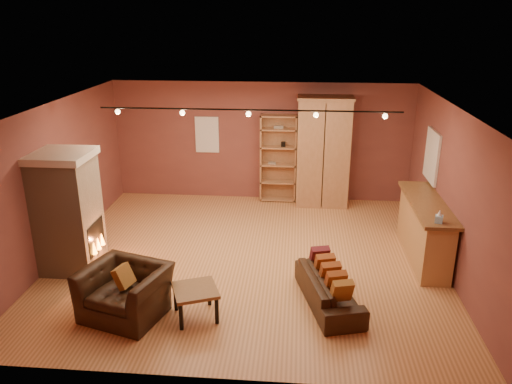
# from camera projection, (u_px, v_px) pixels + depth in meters

# --- Properties ---
(floor) EXTENTS (7.00, 7.00, 0.00)m
(floor) POSITION_uv_depth(u_px,v_px,m) (248.00, 258.00, 9.24)
(floor) COLOR #AF6E3E
(floor) RESTS_ON ground
(ceiling) EXTENTS (7.00, 7.00, 0.00)m
(ceiling) POSITION_uv_depth(u_px,v_px,m) (247.00, 107.00, 8.29)
(ceiling) COLOR brown
(ceiling) RESTS_ON back_wall
(back_wall) EXTENTS (7.00, 0.02, 2.80)m
(back_wall) POSITION_uv_depth(u_px,v_px,m) (262.00, 142.00, 11.81)
(back_wall) COLOR brown
(back_wall) RESTS_ON floor
(left_wall) EXTENTS (0.02, 6.50, 2.80)m
(left_wall) POSITION_uv_depth(u_px,v_px,m) (56.00, 181.00, 9.04)
(left_wall) COLOR brown
(left_wall) RESTS_ON floor
(right_wall) EXTENTS (0.02, 6.50, 2.80)m
(right_wall) POSITION_uv_depth(u_px,v_px,m) (452.00, 192.00, 8.48)
(right_wall) COLOR brown
(right_wall) RESTS_ON floor
(fireplace) EXTENTS (1.01, 0.98, 2.12)m
(fireplace) POSITION_uv_depth(u_px,v_px,m) (68.00, 212.00, 8.56)
(fireplace) COLOR tan
(fireplace) RESTS_ON floor
(back_window) EXTENTS (0.56, 0.04, 0.86)m
(back_window) POSITION_uv_depth(u_px,v_px,m) (207.00, 135.00, 11.84)
(back_window) COLOR white
(back_window) RESTS_ON back_wall
(bookcase) EXTENTS (0.85, 0.33, 2.08)m
(bookcase) POSITION_uv_depth(u_px,v_px,m) (278.00, 157.00, 11.79)
(bookcase) COLOR #B17E56
(bookcase) RESTS_ON floor
(armoire) EXTENTS (1.25, 0.71, 2.54)m
(armoire) POSITION_uv_depth(u_px,v_px,m) (323.00, 152.00, 11.43)
(armoire) COLOR #B17E56
(armoire) RESTS_ON floor
(bar_counter) EXTENTS (0.62, 2.30, 1.10)m
(bar_counter) POSITION_uv_depth(u_px,v_px,m) (424.00, 230.00, 9.08)
(bar_counter) COLOR tan
(bar_counter) RESTS_ON floor
(tissue_box) EXTENTS (0.16, 0.16, 0.23)m
(tissue_box) POSITION_uv_depth(u_px,v_px,m) (439.00, 217.00, 7.98)
(tissue_box) COLOR #91C5E9
(tissue_box) RESTS_ON bar_counter
(right_window) EXTENTS (0.05, 0.90, 1.00)m
(right_window) POSITION_uv_depth(u_px,v_px,m) (432.00, 156.00, 9.71)
(right_window) COLOR white
(right_window) RESTS_ON right_wall
(loveseat) EXTENTS (0.91, 1.76, 0.73)m
(loveseat) POSITION_uv_depth(u_px,v_px,m) (329.00, 283.00, 7.69)
(loveseat) COLOR black
(loveseat) RESTS_ON floor
(armchair) EXTENTS (1.34, 1.07, 1.02)m
(armchair) POSITION_uv_depth(u_px,v_px,m) (124.00, 284.00, 7.35)
(armchair) COLOR black
(armchair) RESTS_ON floor
(coffee_table) EXTENTS (0.81, 0.81, 0.47)m
(coffee_table) POSITION_uv_depth(u_px,v_px,m) (195.00, 293.00, 7.32)
(coffee_table) COLOR brown
(coffee_table) RESTS_ON floor
(track_rail) EXTENTS (5.20, 0.09, 0.13)m
(track_rail) POSITION_uv_depth(u_px,v_px,m) (248.00, 112.00, 8.51)
(track_rail) COLOR black
(track_rail) RESTS_ON ceiling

